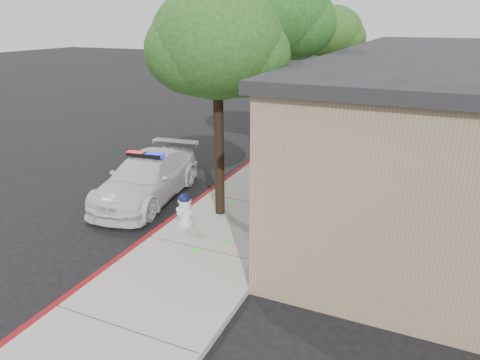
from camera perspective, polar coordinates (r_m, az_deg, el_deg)
The scene contains 9 objects.
ground at distance 11.12m, azimuth -12.30°, elevation -7.88°, with size 120.00×120.00×0.00m, color black.
sidewalk at distance 12.72m, azimuth 1.48°, elevation -3.23°, with size 3.20×60.00×0.15m, color gray.
red_curb at distance 13.33m, azimuth -4.65°, elevation -2.13°, with size 0.14×60.00×0.16m, color maroon.
clapboard_building at distance 17.08m, azimuth 26.00°, elevation 8.11°, with size 7.30×20.89×4.24m.
police_car at distance 13.39m, azimuth -12.19°, elevation 0.31°, with size 2.48×4.86×1.47m.
fire_hydrant at distance 11.23m, azimuth -7.29°, elevation -3.86°, with size 0.51×0.44×0.88m.
street_tree_near at distance 10.92m, azimuth -2.99°, elevation 17.03°, with size 3.40×3.21×5.88m.
street_tree_mid at distance 15.46m, azimuth 5.01°, elevation 20.67°, with size 3.82×3.55×6.77m.
street_tree_far at distance 23.60m, azimuth 12.19°, elevation 18.27°, with size 3.23×3.02×5.72m.
Camera 1 is at (6.00, -7.78, 5.20)m, focal length 32.31 mm.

